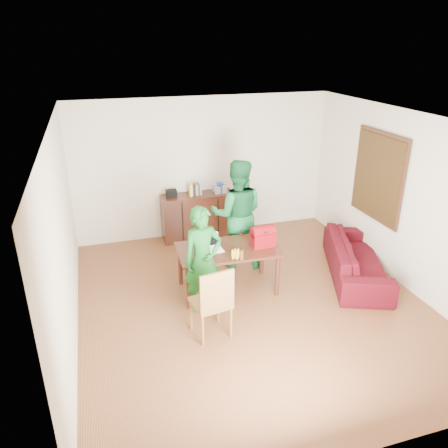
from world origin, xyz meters
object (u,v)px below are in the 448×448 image
object	(u,v)px
chair	(211,315)
laptop	(212,248)
red_bag	(263,238)
person_far	(237,214)
sofa	(357,258)
bottle	(242,254)
table	(228,253)
person_near	(203,260)

from	to	relation	value
chair	laptop	size ratio (longest dim) A/B	3.08
laptop	red_bag	distance (m)	0.79
person_far	sofa	size ratio (longest dim) A/B	0.90
bottle	table	bearing A→B (deg)	101.73
person_near	sofa	bearing A→B (deg)	-3.81
laptop	bottle	distance (m)	0.52
sofa	chair	bearing A→B (deg)	128.90
red_bag	laptop	bearing A→B (deg)	171.70
person_far	red_bag	bearing A→B (deg)	114.79
person_near	person_far	xyz separation A→B (m)	(0.89, 1.13, 0.15)
laptop	sofa	distance (m)	2.48
chair	person_far	xyz separation A→B (m)	(0.95, 1.78, 0.64)
table	chair	xyz separation A→B (m)	(-0.55, -1.01, -0.33)
bottle	red_bag	xyz separation A→B (m)	(0.45, 0.32, 0.05)
table	red_bag	world-z (taller)	red_bag
table	laptop	xyz separation A→B (m)	(-0.25, -0.01, 0.13)
laptop	bottle	size ratio (longest dim) A/B	1.99
person_far	bottle	bearing A→B (deg)	90.74
table	sofa	size ratio (longest dim) A/B	0.75
person_near	red_bag	size ratio (longest dim) A/B	4.40
bottle	sofa	xyz separation A→B (m)	(2.10, 0.21, -0.50)
table	laptop	bearing A→B (deg)	-176.78
bottle	red_bag	world-z (taller)	red_bag
person_far	red_bag	size ratio (longest dim) A/B	5.27
person_far	bottle	xyz separation A→B (m)	(-0.32, -1.17, -0.14)
table	person_far	world-z (taller)	person_far
table	laptop	world-z (taller)	laptop
table	red_bag	bearing A→B (deg)	-6.33
bottle	person_far	bearing A→B (deg)	74.63
person_far	red_bag	world-z (taller)	person_far
table	person_near	bearing A→B (deg)	-141.08
sofa	red_bag	bearing A→B (deg)	108.31
person_near	red_bag	xyz separation A→B (m)	(1.02, 0.28, 0.07)
laptop	bottle	world-z (taller)	laptop
table	sofa	world-z (taller)	table
table	person_far	xyz separation A→B (m)	(0.40, 0.77, 0.31)
person_near	laptop	bearing A→B (deg)	49.20
sofa	person_near	bearing A→B (deg)	115.80
chair	red_bag	xyz separation A→B (m)	(1.08, 0.94, 0.55)
chair	red_bag	distance (m)	1.53
person_near	person_far	size ratio (longest dim) A/B	0.84
laptop	sofa	size ratio (longest dim) A/B	0.16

